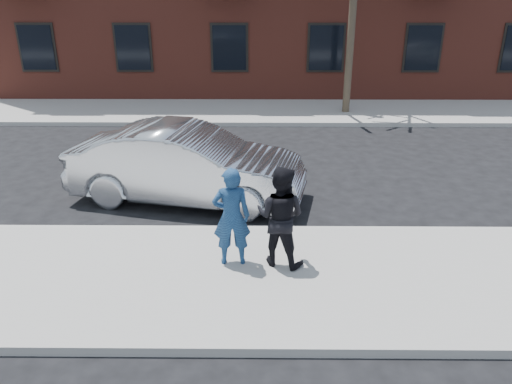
{
  "coord_description": "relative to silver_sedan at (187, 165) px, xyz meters",
  "views": [
    {
      "loc": [
        1.33,
        -7.28,
        4.68
      ],
      "look_at": [
        1.26,
        0.4,
        1.4
      ],
      "focal_mm": 35.0,
      "sensor_mm": 36.0,
      "label": 1
    }
  ],
  "objects": [
    {
      "name": "near_sidewalk",
      "position": [
        0.31,
        -3.45,
        -0.79
      ],
      "size": [
        50.0,
        3.5,
        0.15
      ],
      "primitive_type": "cube",
      "color": "gray",
      "rests_on": "ground"
    },
    {
      "name": "far_curb",
      "position": [
        0.31,
        6.25,
        -0.79
      ],
      "size": [
        50.0,
        0.1,
        0.15
      ],
      "primitive_type": "cube",
      "color": "#999691",
      "rests_on": "ground"
    },
    {
      "name": "ground",
      "position": [
        0.31,
        -3.2,
        -0.86
      ],
      "size": [
        100.0,
        100.0,
        0.0
      ],
      "primitive_type": "plane",
      "color": "black",
      "rests_on": "ground"
    },
    {
      "name": "man_hoodie",
      "position": [
        1.16,
        -2.98,
        0.16
      ],
      "size": [
        0.67,
        0.51,
        1.75
      ],
      "rotation": [
        0.0,
        0.0,
        3.22
      ],
      "color": "navy",
      "rests_on": "near_sidewalk"
    },
    {
      "name": "man_peacoat",
      "position": [
        1.98,
        -2.98,
        0.17
      ],
      "size": [
        1.04,
        0.94,
        1.76
      ],
      "rotation": [
        0.0,
        0.0,
        2.77
      ],
      "color": "black",
      "rests_on": "near_sidewalk"
    },
    {
      "name": "silver_sedan",
      "position": [
        0.0,
        0.0,
        0.0
      ],
      "size": [
        5.48,
        2.81,
        1.72
      ],
      "primitive_type": "imported",
      "rotation": [
        0.0,
        0.0,
        1.37
      ],
      "color": "#B7BABF",
      "rests_on": "ground"
    },
    {
      "name": "far_sidewalk",
      "position": [
        0.31,
        8.05,
        -0.79
      ],
      "size": [
        50.0,
        3.5,
        0.15
      ],
      "primitive_type": "cube",
      "color": "gray",
      "rests_on": "ground"
    },
    {
      "name": "near_curb",
      "position": [
        0.31,
        -1.65,
        -0.79
      ],
      "size": [
        50.0,
        0.1,
        0.15
      ],
      "primitive_type": "cube",
      "color": "#999691",
      "rests_on": "ground"
    }
  ]
}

